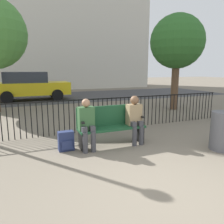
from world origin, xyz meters
TOP-DOWN VIEW (x-y plane):
  - ground_plane at (0.00, 0.00)m, footprint 80.00×80.00m
  - park_bench at (0.00, 2.37)m, footprint 1.57×0.45m
  - seated_person_0 at (-0.62, 2.24)m, footprint 0.34×0.39m
  - seated_person_1 at (0.57, 2.24)m, footprint 0.34×0.39m
  - backpack at (-1.05, 2.38)m, footprint 0.34×0.21m
  - fence_railing at (-0.02, 3.62)m, footprint 9.01×0.03m
  - tree_0 at (4.40, 5.66)m, footprint 2.29×2.29m
  - street_surface at (0.00, 12.00)m, footprint 24.00×6.00m
  - parked_car_0 at (-1.40, 11.24)m, footprint 4.20×1.94m
  - trash_bin at (2.17, 1.11)m, footprint 0.55×0.55m

SIDE VIEW (x-z plane):
  - ground_plane at x=0.00m, z-range 0.00..0.00m
  - street_surface at x=0.00m, z-range 0.00..0.01m
  - backpack at x=-1.05m, z-range 0.00..0.43m
  - trash_bin at x=2.17m, z-range 0.00..0.85m
  - park_bench at x=0.00m, z-range 0.03..0.95m
  - fence_railing at x=-0.02m, z-range 0.08..1.03m
  - seated_person_0 at x=-0.62m, z-range 0.06..1.20m
  - seated_person_1 at x=0.57m, z-range 0.07..1.22m
  - parked_car_0 at x=-1.40m, z-range 0.03..1.65m
  - tree_0 at x=4.40m, z-range 0.86..4.92m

